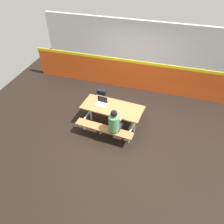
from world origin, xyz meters
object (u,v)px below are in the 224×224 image
Objects in this scene: student_nearer at (115,123)px; backpack_dark at (102,95)px; picnic_table_main at (112,111)px; laptop_silver at (102,103)px.

student_nearer is 2.09m from backpack_dark.
student_nearer is (0.26, -0.58, 0.13)m from picnic_table_main.
picnic_table_main is 1.44m from backpack_dark.
picnic_table_main is 0.65m from student_nearer.
student_nearer is 0.90m from laptop_silver.
laptop_silver reaches higher than picnic_table_main.
picnic_table_main is 4.29× the size of backpack_dark.
picnic_table_main is at bearing -58.05° from backpack_dark.
laptop_silver is at bearing 132.95° from student_nearer.
laptop_silver is at bearing 168.68° from picnic_table_main.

